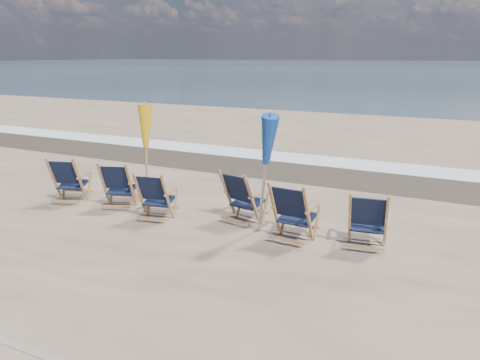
{
  "coord_description": "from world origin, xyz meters",
  "views": [
    {
      "loc": [
        3.61,
        -5.15,
        3.11
      ],
      "look_at": [
        0.0,
        2.2,
        0.9
      ],
      "focal_mm": 35.0,
      "sensor_mm": 36.0,
      "label": 1
    }
  ],
  "objects": [
    {
      "name": "beach_chair_4",
      "position": [
        1.41,
        1.84,
        0.55
      ],
      "size": [
        0.75,
        0.83,
        1.09
      ],
      "primitive_type": null,
      "rotation": [
        0.0,
        0.0,
        3.08
      ],
      "color": "black",
      "rests_on": "ground"
    },
    {
      "name": "ocean",
      "position": [
        0.0,
        128.0,
        0.0
      ],
      "size": [
        400.0,
        400.0,
        0.0
      ],
      "primitive_type": "plane",
      "color": "#3D5565",
      "rests_on": "ground"
    },
    {
      "name": "wet_sand_strip",
      "position": [
        0.0,
        6.8,
        0.0
      ],
      "size": [
        200.0,
        2.6,
        0.0
      ],
      "primitive_type": "cube",
      "color": "#42362A",
      "rests_on": "ground"
    },
    {
      "name": "umbrella_yellow",
      "position": [
        -2.27,
        2.45,
        1.58
      ],
      "size": [
        0.3,
        0.3,
        2.1
      ],
      "color": "#9C7146",
      "rests_on": "ground"
    },
    {
      "name": "beach_chair_3",
      "position": [
        0.21,
        2.25,
        0.53
      ],
      "size": [
        0.83,
        0.89,
        1.06
      ],
      "primitive_type": null,
      "rotation": [
        0.0,
        0.0,
        2.92
      ],
      "color": "black",
      "rests_on": "ground"
    },
    {
      "name": "beach_chair_1",
      "position": [
        -2.44,
        2.1,
        0.51
      ],
      "size": [
        0.87,
        0.92,
        1.03
      ],
      "primitive_type": null,
      "rotation": [
        0.0,
        0.0,
        3.49
      ],
      "color": "black",
      "rests_on": "ground"
    },
    {
      "name": "surf_foam",
      "position": [
        0.0,
        8.3,
        0.0
      ],
      "size": [
        200.0,
        1.4,
        0.01
      ],
      "primitive_type": "cube",
      "color": "silver",
      "rests_on": "ground"
    },
    {
      "name": "beach_chair_5",
      "position": [
        2.61,
        2.16,
        0.51
      ],
      "size": [
        0.76,
        0.82,
        1.02
      ],
      "primitive_type": null,
      "rotation": [
        0.0,
        0.0,
        3.3
      ],
      "color": "black",
      "rests_on": "ground"
    },
    {
      "name": "beach_chair_0",
      "position": [
        -3.64,
        1.9,
        0.52
      ],
      "size": [
        0.87,
        0.93,
        1.05
      ],
      "primitive_type": null,
      "rotation": [
        0.0,
        0.0,
        3.46
      ],
      "color": "black",
      "rests_on": "ground"
    },
    {
      "name": "umbrella_blue",
      "position": [
        0.57,
        1.97,
        1.7
      ],
      "size": [
        0.3,
        0.3,
        2.23
      ],
      "color": "#A5A5AD",
      "rests_on": "ground"
    },
    {
      "name": "beach_chair_2",
      "position": [
        -1.33,
        1.78,
        0.5
      ],
      "size": [
        0.76,
        0.83,
        1.0
      ],
      "primitive_type": null,
      "rotation": [
        0.0,
        0.0,
        3.33
      ],
      "color": "black",
      "rests_on": "ground"
    }
  ]
}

